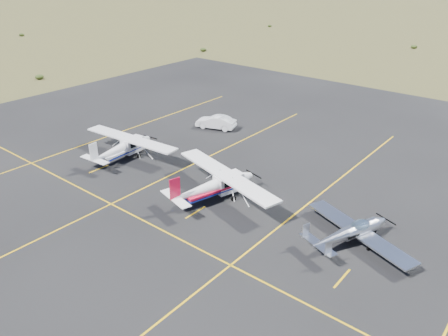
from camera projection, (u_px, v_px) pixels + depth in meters
ground at (312, 232)px, 28.20m from camera, size 1600.00×1600.00×0.00m
apron at (228, 198)px, 32.18m from camera, size 72.00×72.00×0.02m
aircraft_low_wing at (352, 232)px, 26.72m from camera, size 5.98×8.04×1.78m
aircraft_cessna at (215, 185)px, 31.52m from camera, size 7.00×10.56×2.68m
aircraft_plain at (123, 147)px, 37.99m from camera, size 6.01×10.00×2.53m
sedan at (216, 122)px, 45.10m from camera, size 2.69×4.38×1.36m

